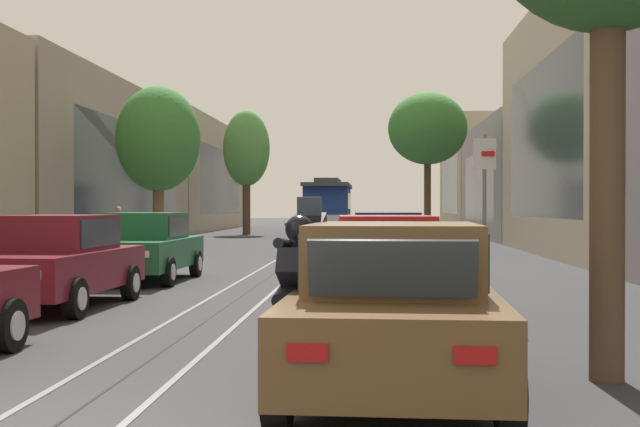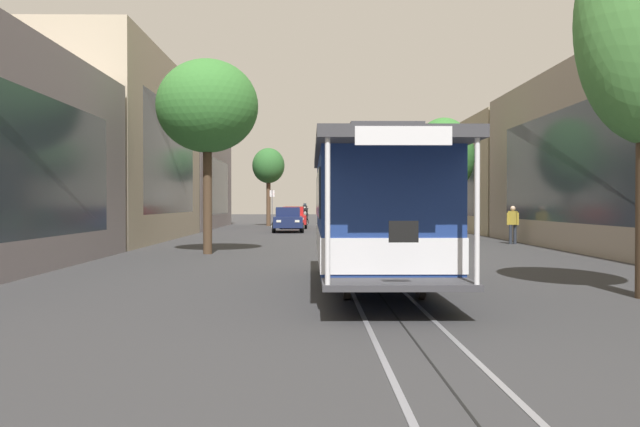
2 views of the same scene
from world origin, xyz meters
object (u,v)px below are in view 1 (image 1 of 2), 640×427
(parked_car_green_mid_left, at_px, (146,246))
(street_tree_kerb_left_second, at_px, (158,140))
(street_sign_post, at_px, (485,204))
(parked_car_red_second_right, at_px, (385,264))
(cable_car_trolley, at_px, (328,207))
(parked_car_navy_mid_right, at_px, (386,245))
(street_tree_kerb_right_second, at_px, (428,129))
(pedestrian_on_right_pavement, at_px, (119,225))
(parked_car_brown_near_right, at_px, (394,308))
(motorcycle_with_rider, at_px, (303,289))
(parked_car_maroon_second_left, at_px, (56,261))
(street_tree_kerb_left_mid, at_px, (246,150))

(parked_car_green_mid_left, xyz_separation_m, street_tree_kerb_left_second, (-2.48, 10.95, 3.32))
(parked_car_green_mid_left, bearing_deg, street_sign_post, -40.60)
(parked_car_red_second_right, bearing_deg, cable_car_trolley, 94.36)
(parked_car_navy_mid_right, bearing_deg, street_sign_post, -78.96)
(street_tree_kerb_right_second, xyz_separation_m, street_sign_post, (-0.84, -26.16, -3.52))
(cable_car_trolley, xyz_separation_m, street_sign_post, (4.25, -36.02, 0.10))
(street_tree_kerb_right_second, bearing_deg, parked_car_red_second_right, -95.30)
(pedestrian_on_right_pavement, bearing_deg, cable_car_trolley, 64.08)
(pedestrian_on_right_pavement, bearing_deg, parked_car_brown_near_right, -68.13)
(motorcycle_with_rider, bearing_deg, street_sign_post, 65.90)
(parked_car_green_mid_left, distance_m, parked_car_red_second_right, 7.71)
(street_tree_kerb_left_second, distance_m, motorcycle_with_rider, 23.58)
(parked_car_maroon_second_left, bearing_deg, parked_car_brown_near_right, -48.66)
(street_tree_kerb_left_second, bearing_deg, parked_car_maroon_second_left, -81.79)
(parked_car_navy_mid_right, height_order, street_tree_kerb_left_second, street_tree_kerb_left_second)
(parked_car_maroon_second_left, relative_size, cable_car_trolley, 0.48)
(street_tree_kerb_right_second, bearing_deg, street_tree_kerb_left_mid, 130.88)
(street_tree_kerb_left_mid, relative_size, pedestrian_on_right_pavement, 4.42)
(cable_car_trolley, height_order, pedestrian_on_right_pavement, cable_car_trolley)
(street_tree_kerb_right_second, height_order, pedestrian_on_right_pavement, street_tree_kerb_right_second)
(parked_car_brown_near_right, height_order, parked_car_navy_mid_right, same)
(street_sign_post, bearing_deg, motorcycle_with_rider, -114.10)
(parked_car_green_mid_left, bearing_deg, street_tree_kerb_right_second, 68.89)
(parked_car_green_mid_left, relative_size, cable_car_trolley, 0.48)
(parked_car_navy_mid_right, xyz_separation_m, street_tree_kerb_left_mid, (-7.94, 30.77, 4.35))
(parked_car_maroon_second_left, xyz_separation_m, parked_car_brown_near_right, (5.56, -6.31, 0.00))
(parked_car_green_mid_left, relative_size, street_tree_kerb_left_second, 0.72)
(parked_car_brown_near_right, height_order, street_sign_post, street_sign_post)
(parked_car_red_second_right, bearing_deg, street_tree_kerb_left_second, 115.66)
(parked_car_navy_mid_right, distance_m, street_tree_kerb_right_second, 19.66)
(street_tree_kerb_right_second, relative_size, street_sign_post, 2.45)
(street_tree_kerb_right_second, bearing_deg, pedestrian_on_right_pavement, -155.15)
(cable_car_trolley, xyz_separation_m, pedestrian_on_right_pavement, (-7.66, -15.76, -0.70))
(street_sign_post, bearing_deg, parked_car_navy_mid_right, 101.04)
(street_tree_kerb_left_second, bearing_deg, street_sign_post, -60.83)
(parked_car_maroon_second_left, distance_m, parked_car_brown_near_right, 8.41)
(street_sign_post, bearing_deg, street_tree_kerb_left_mid, 103.83)
(street_sign_post, bearing_deg, parked_car_green_mid_left, 139.40)
(cable_car_trolley, distance_m, motorcycle_with_rider, 41.44)
(parked_car_navy_mid_right, height_order, pedestrian_on_right_pavement, pedestrian_on_right_pavement)
(pedestrian_on_right_pavement, bearing_deg, parked_car_maroon_second_left, -76.16)
(pedestrian_on_right_pavement, xyz_separation_m, street_sign_post, (11.91, -20.26, 0.80))
(parked_car_brown_near_right, height_order, pedestrian_on_right_pavement, pedestrian_on_right_pavement)
(parked_car_red_second_right, distance_m, cable_car_trolley, 35.66)
(street_sign_post, bearing_deg, street_tree_kerb_right_second, 88.15)
(parked_car_maroon_second_left, relative_size, parked_car_brown_near_right, 1.00)
(parked_car_brown_near_right, distance_m, street_sign_post, 5.84)
(street_tree_kerb_left_mid, bearing_deg, street_tree_kerb_left_second, -90.28)
(parked_car_maroon_second_left, relative_size, street_tree_kerb_right_second, 0.63)
(street_tree_kerb_right_second, distance_m, pedestrian_on_right_pavement, 14.70)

